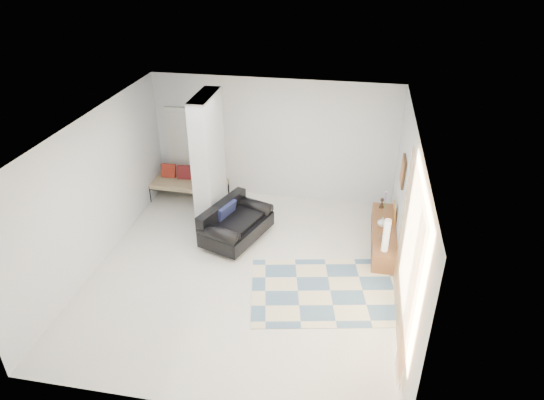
# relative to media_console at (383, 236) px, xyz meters

# --- Properties ---
(floor) EXTENTS (6.00, 6.00, 0.00)m
(floor) POSITION_rel_media_console_xyz_m (-2.52, -1.33, -0.20)
(floor) COLOR white
(floor) RESTS_ON ground
(ceiling) EXTENTS (6.00, 6.00, 0.00)m
(ceiling) POSITION_rel_media_console_xyz_m (-2.52, -1.33, 2.60)
(ceiling) COLOR white
(ceiling) RESTS_ON wall_back
(wall_back) EXTENTS (6.00, 0.00, 6.00)m
(wall_back) POSITION_rel_media_console_xyz_m (-2.52, 1.67, 1.20)
(wall_back) COLOR silver
(wall_back) RESTS_ON ground
(wall_front) EXTENTS (6.00, 0.00, 6.00)m
(wall_front) POSITION_rel_media_console_xyz_m (-2.52, -4.33, 1.20)
(wall_front) COLOR silver
(wall_front) RESTS_ON ground
(wall_left) EXTENTS (0.00, 6.00, 6.00)m
(wall_left) POSITION_rel_media_console_xyz_m (-5.27, -1.33, 1.20)
(wall_left) COLOR silver
(wall_left) RESTS_ON ground
(wall_right) EXTENTS (0.00, 6.00, 6.00)m
(wall_right) POSITION_rel_media_console_xyz_m (0.23, -1.33, 1.20)
(wall_right) COLOR silver
(wall_right) RESTS_ON ground
(partition_column) EXTENTS (0.35, 1.20, 2.80)m
(partition_column) POSITION_rel_media_console_xyz_m (-3.62, 0.27, 1.20)
(partition_column) COLOR #B1B5B9
(partition_column) RESTS_ON floor
(hallway_door) EXTENTS (0.85, 0.06, 2.04)m
(hallway_door) POSITION_rel_media_console_xyz_m (-4.62, 1.63, 0.82)
(hallway_door) COLOR silver
(hallway_door) RESTS_ON floor
(curtain) EXTENTS (0.00, 2.55, 2.55)m
(curtain) POSITION_rel_media_console_xyz_m (0.15, -2.48, 1.25)
(curtain) COLOR gold
(curtain) RESTS_ON wall_right
(wall_art) EXTENTS (0.04, 0.45, 0.55)m
(wall_art) POSITION_rel_media_console_xyz_m (0.20, -0.00, 1.45)
(wall_art) COLOR #3D2510
(wall_art) RESTS_ON wall_right
(media_console) EXTENTS (0.45, 2.00, 0.80)m
(media_console) POSITION_rel_media_console_xyz_m (0.00, 0.00, 0.00)
(media_console) COLOR brown
(media_console) RESTS_ON floor
(loveseat) EXTENTS (1.34, 1.72, 0.76)m
(loveseat) POSITION_rel_media_console_xyz_m (-2.98, -0.32, 0.15)
(loveseat) COLOR silver
(loveseat) RESTS_ON floor
(daybed) EXTENTS (1.75, 0.79, 0.77)m
(daybed) POSITION_rel_media_console_xyz_m (-4.45, 1.15, 0.21)
(daybed) COLOR black
(daybed) RESTS_ON floor
(area_rug) EXTENTS (3.05, 2.33, 0.01)m
(area_rug) POSITION_rel_media_console_xyz_m (-0.92, -1.63, -0.20)
(area_rug) COLOR beige
(area_rug) RESTS_ON floor
(cylinder_lamp) EXTENTS (0.12, 0.12, 0.65)m
(cylinder_lamp) POSITION_rel_media_console_xyz_m (-0.02, -0.79, 0.52)
(cylinder_lamp) COLOR silver
(cylinder_lamp) RESTS_ON media_console
(bronze_figurine) EXTENTS (0.12, 0.12, 0.22)m
(bronze_figurine) POSITION_rel_media_console_xyz_m (-0.05, 0.79, 0.31)
(bronze_figurine) COLOR #312115
(bronze_figurine) RESTS_ON media_console
(vase) EXTENTS (0.19, 0.19, 0.20)m
(vase) POSITION_rel_media_console_xyz_m (-0.05, 0.05, 0.29)
(vase) COLOR white
(vase) RESTS_ON media_console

